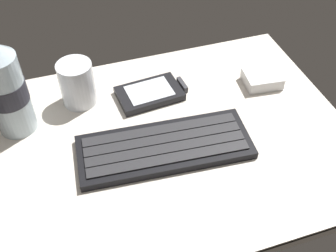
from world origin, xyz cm
name	(u,v)px	position (x,y,z in cm)	size (l,w,h in cm)	color
ground_plane	(168,143)	(0.00, -0.23, -0.99)	(64.00, 48.00, 2.80)	beige
keyboard	(165,147)	(-1.37, -2.41, 0.81)	(29.77, 13.22, 1.70)	black
handheld_device	(153,93)	(0.66, 11.51, 0.73)	(13.26, 8.64, 1.50)	black
juice_cup	(77,85)	(-12.82, 14.34, 3.91)	(6.40, 6.40, 8.50)	silver
water_bottle	(5,88)	(-24.35, 10.93, 9.01)	(6.73, 6.73, 20.80)	silver
charger_block	(262,79)	(22.22, 8.23, 1.20)	(7.00, 5.60, 2.40)	white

